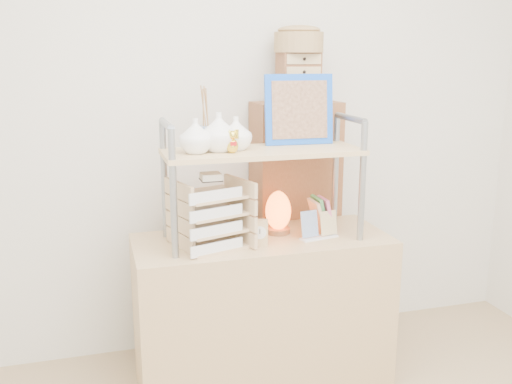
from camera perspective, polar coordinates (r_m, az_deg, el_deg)
room_shell at (r=1.80m, az=8.42°, el=16.78°), size 3.42×3.41×2.61m
desk at (r=2.83m, az=0.61°, el=-11.86°), size 1.20×0.50×0.75m
cabinet at (r=3.13m, az=3.86°, el=-3.42°), size 0.46×0.25×1.35m
hutch at (r=2.58m, az=-0.90°, el=4.85°), size 0.90×0.34×0.75m
letter_tray at (r=2.54m, az=-4.49°, el=-2.58°), size 0.34×0.34×0.34m
salt_lamp at (r=2.73m, az=2.22°, el=-1.99°), size 0.14×0.13×0.21m
desk_clock at (r=2.57m, az=0.26°, el=-4.07°), size 0.09×0.06×0.12m
postcard_stand at (r=2.69m, az=6.30°, el=-3.82°), size 0.20×0.09×0.13m
drawer_chest at (r=2.98m, az=4.26°, el=11.33°), size 0.20×0.16×0.25m
woven_basket at (r=2.98m, az=4.31°, el=14.70°), size 0.25×0.25×0.10m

